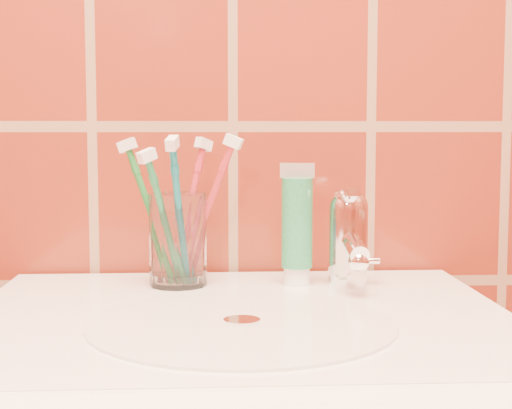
{
  "coord_description": "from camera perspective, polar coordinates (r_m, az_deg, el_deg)",
  "views": [
    {
      "loc": [
        -0.03,
        0.17,
        1.04
      ],
      "look_at": [
        0.02,
        1.08,
        0.95
      ],
      "focal_mm": 55.0,
      "sensor_mm": 36.0,
      "label": 1
    }
  ],
  "objects": [
    {
      "name": "toothbrush_4",
      "position": [
        0.92,
        -5.6,
        -0.73
      ],
      "size": [
        0.06,
        0.13,
        0.2
      ],
      "primitive_type": null,
      "rotation": [
        0.3,
        0.0,
        -0.23
      ],
      "color": "#0D6974",
      "rests_on": "glass_tumbler"
    },
    {
      "name": "toothbrush_0",
      "position": [
        0.97,
        -4.93,
        -0.48
      ],
      "size": [
        0.13,
        0.12,
        0.19
      ],
      "primitive_type": null,
      "rotation": [
        0.31,
        0.0,
        2.34
      ],
      "color": "#AE2533",
      "rests_on": "glass_tumbler"
    },
    {
      "name": "toothbrush_2",
      "position": [
        0.94,
        -3.61,
        -0.51
      ],
      "size": [
        0.13,
        0.12,
        0.19
      ],
      "primitive_type": null,
      "rotation": [
        0.38,
        0.0,
        1.28
      ],
      "color": "#AB242E",
      "rests_on": "glass_tumbler"
    },
    {
      "name": "toothpaste_tube",
      "position": [
        0.95,
        3.0,
        -1.73
      ],
      "size": [
        0.04,
        0.04,
        0.15
      ],
      "rotation": [
        0.0,
        0.0,
        -0.16
      ],
      "color": "white",
      "rests_on": "pedestal_sink"
    },
    {
      "name": "toothbrush_1",
      "position": [
        0.92,
        -6.61,
        -1.16
      ],
      "size": [
        0.12,
        0.12,
        0.18
      ],
      "primitive_type": null,
      "rotation": [
        0.32,
        0.0,
        -0.87
      ],
      "color": "#1E7344",
      "rests_on": "glass_tumbler"
    },
    {
      "name": "toothbrush_3",
      "position": [
        0.95,
        -7.62,
        -0.66
      ],
      "size": [
        0.12,
        0.11,
        0.19
      ],
      "primitive_type": null,
      "rotation": [
        0.35,
        0.0,
        -1.89
      ],
      "color": "#1B682A",
      "rests_on": "glass_tumbler"
    },
    {
      "name": "faucet",
      "position": [
        0.95,
        6.74,
        -2.13
      ],
      "size": [
        0.05,
        0.11,
        0.12
      ],
      "color": "white",
      "rests_on": "pedestal_sink"
    },
    {
      "name": "glass_tumbler",
      "position": [
        0.95,
        -5.7,
        -2.56
      ],
      "size": [
        0.08,
        0.08,
        0.11
      ],
      "primitive_type": "cylinder",
      "rotation": [
        0.0,
        0.0,
        -0.24
      ],
      "color": "white",
      "rests_on": "pedestal_sink"
    }
  ]
}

